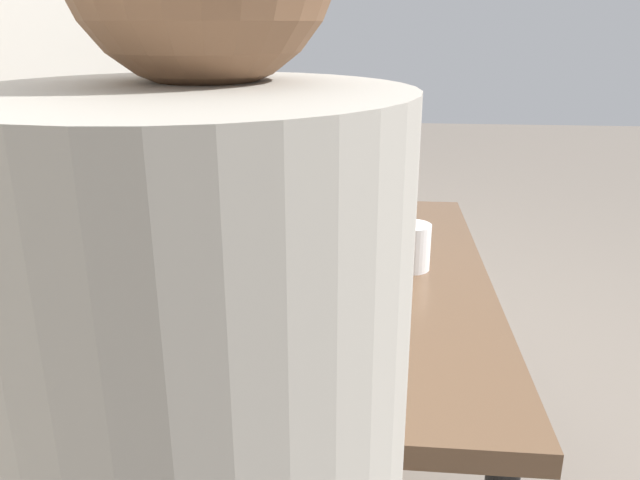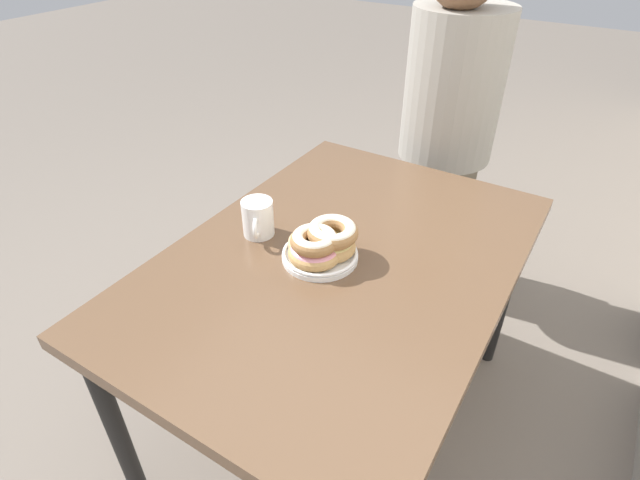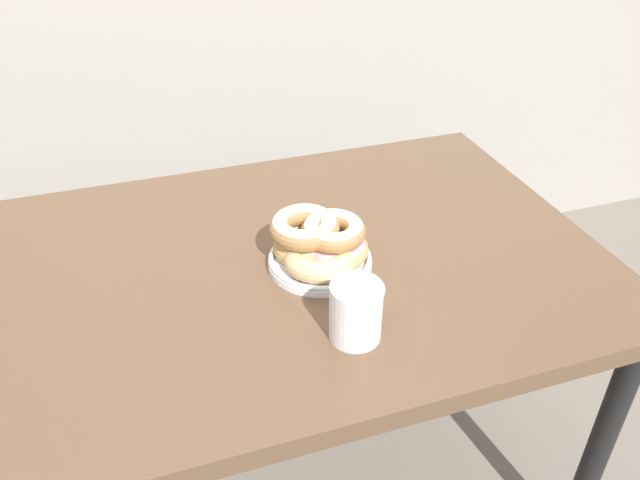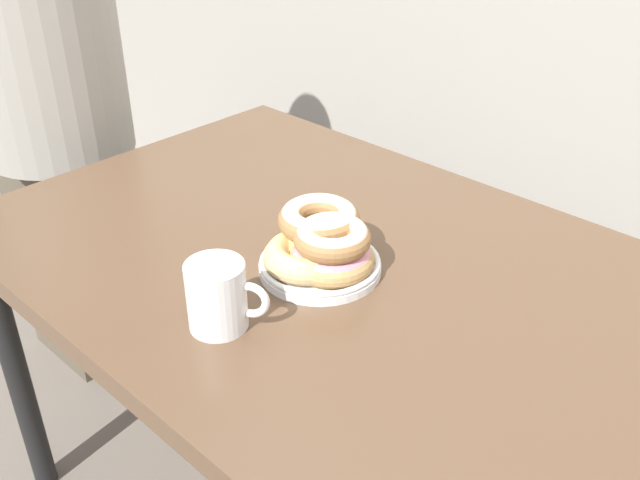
{
  "view_description": "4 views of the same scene",
  "coord_description": "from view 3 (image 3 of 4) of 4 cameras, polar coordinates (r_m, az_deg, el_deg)",
  "views": [
    {
      "loc": [
        -1.32,
        0.02,
        1.25
      ],
      "look_at": [
        0.04,
        0.15,
        0.77
      ],
      "focal_mm": 35.0,
      "sensor_mm": 36.0,
      "label": 1
    },
    {
      "loc": [
        0.94,
        0.71,
        1.52
      ],
      "look_at": [
        0.04,
        0.15,
        0.77
      ],
      "focal_mm": 28.0,
      "sensor_mm": 36.0,
      "label": 2
    },
    {
      "loc": [
        -0.27,
        -0.79,
        1.44
      ],
      "look_at": [
        0.04,
        0.15,
        0.77
      ],
      "focal_mm": 35.0,
      "sensor_mm": 36.0,
      "label": 3
    },
    {
      "loc": [
        0.72,
        -0.57,
        1.37
      ],
      "look_at": [
        0.04,
        0.15,
        0.77
      ],
      "focal_mm": 40.0,
      "sensor_mm": 36.0,
      "label": 4
    }
  ],
  "objects": [
    {
      "name": "coffee_mug",
      "position": [
        1.04,
        3.37,
        -6.46
      ],
      "size": [
        0.12,
        0.09,
        0.11
      ],
      "color": "white",
      "rests_on": "dining_table"
    },
    {
      "name": "dining_table",
      "position": [
        1.29,
        -2.3,
        -4.04
      ],
      "size": [
        1.23,
        0.85,
        0.71
      ],
      "color": "brown",
      "rests_on": "ground_plane"
    },
    {
      "name": "donut_plate",
      "position": [
        1.2,
        -0.09,
        -0.4
      ],
      "size": [
        0.21,
        0.22,
        0.1
      ],
      "color": "white",
      "rests_on": "dining_table"
    }
  ]
}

